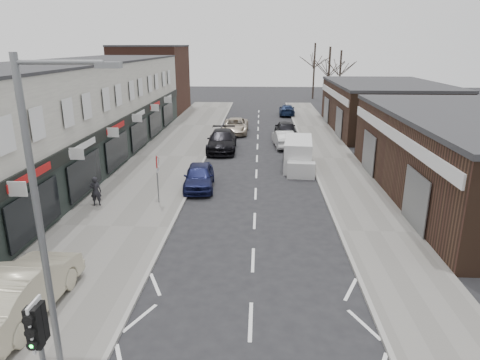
# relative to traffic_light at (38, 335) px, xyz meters

# --- Properties ---
(pavement_left) EXTENTS (5.50, 64.00, 0.12)m
(pavement_left) POSITION_rel_traffic_light_xyz_m (-2.35, 24.02, -2.35)
(pavement_left) COLOR slate
(pavement_left) RESTS_ON ground
(pavement_right) EXTENTS (3.50, 64.00, 0.12)m
(pavement_right) POSITION_rel_traffic_light_xyz_m (10.15, 24.02, -2.35)
(pavement_right) COLOR slate
(pavement_right) RESTS_ON ground
(shop_terrace_left) EXTENTS (8.00, 41.00, 7.10)m
(shop_terrace_left) POSITION_rel_traffic_light_xyz_m (-9.10, 21.52, 1.14)
(shop_terrace_left) COLOR silver
(shop_terrace_left) RESTS_ON ground
(brick_block_far) EXTENTS (8.00, 10.00, 8.00)m
(brick_block_far) POSITION_rel_traffic_light_xyz_m (-9.10, 47.02, 1.59)
(brick_block_far) COLOR #49281F
(brick_block_far) RESTS_ON ground
(right_unit_far) EXTENTS (10.00, 16.00, 4.50)m
(right_unit_far) POSITION_rel_traffic_light_xyz_m (16.90, 36.02, -0.16)
(right_unit_far) COLOR #3B261A
(right_unit_far) RESTS_ON ground
(tree_far_a) EXTENTS (3.60, 3.60, 8.00)m
(tree_far_a) POSITION_rel_traffic_light_xyz_m (13.40, 50.02, -2.41)
(tree_far_a) COLOR #382D26
(tree_far_a) RESTS_ON ground
(tree_far_b) EXTENTS (3.60, 3.60, 7.50)m
(tree_far_b) POSITION_rel_traffic_light_xyz_m (15.90, 56.02, -2.41)
(tree_far_b) COLOR #382D26
(tree_far_b) RESTS_ON ground
(tree_far_c) EXTENTS (3.60, 3.60, 8.50)m
(tree_far_c) POSITION_rel_traffic_light_xyz_m (12.90, 62.02, -2.41)
(tree_far_c) COLOR #382D26
(tree_far_c) RESTS_ON ground
(traffic_light) EXTENTS (0.28, 0.60, 3.10)m
(traffic_light) POSITION_rel_traffic_light_xyz_m (0.00, 0.00, 0.00)
(traffic_light) COLOR slate
(traffic_light) RESTS_ON pavement_left
(street_lamp) EXTENTS (2.23, 0.22, 8.00)m
(street_lamp) POSITION_rel_traffic_light_xyz_m (-0.13, 1.22, 2.20)
(street_lamp) COLOR slate
(street_lamp) RESTS_ON pavement_left
(warning_sign) EXTENTS (0.12, 0.80, 2.70)m
(warning_sign) POSITION_rel_traffic_light_xyz_m (-0.76, 14.02, -0.21)
(warning_sign) COLOR slate
(warning_sign) RESTS_ON pavement_left
(white_van) EXTENTS (2.22, 5.33, 2.02)m
(white_van) POSITION_rel_traffic_light_xyz_m (7.28, 21.59, -1.46)
(white_van) COLOR silver
(white_van) RESTS_ON ground
(sedan_on_pavement) EXTENTS (1.96, 5.16, 1.68)m
(sedan_on_pavement) POSITION_rel_traffic_light_xyz_m (-2.76, 3.94, -1.46)
(sedan_on_pavement) COLOR #BFB699
(sedan_on_pavement) RESTS_ON pavement_left
(pedestrian) EXTENTS (0.61, 0.43, 1.58)m
(pedestrian) POSITION_rel_traffic_light_xyz_m (-3.97, 13.44, -1.51)
(pedestrian) COLOR black
(pedestrian) RESTS_ON pavement_left
(parked_car_left_a) EXTENTS (2.04, 4.41, 1.46)m
(parked_car_left_a) POSITION_rel_traffic_light_xyz_m (1.00, 16.89, -1.68)
(parked_car_left_a) COLOR #141941
(parked_car_left_a) RESTS_ON ground
(parked_car_left_b) EXTENTS (2.42, 5.68, 1.63)m
(parked_car_left_b) POSITION_rel_traffic_light_xyz_m (1.53, 26.46, -1.60)
(parked_car_left_b) COLOR black
(parked_car_left_b) RESTS_ON ground
(parked_car_left_c) EXTENTS (2.40, 5.14, 1.42)m
(parked_car_left_c) POSITION_rel_traffic_light_xyz_m (2.20, 33.63, -1.70)
(parked_car_left_c) COLOR #B9A994
(parked_car_left_c) RESTS_ON ground
(parked_car_right_a) EXTENTS (1.90, 4.37, 1.40)m
(parked_car_right_a) POSITION_rel_traffic_light_xyz_m (6.60, 28.00, -1.72)
(parked_car_right_a) COLOR silver
(parked_car_right_a) RESTS_ON ground
(parked_car_right_b) EXTENTS (1.94, 4.70, 1.59)m
(parked_car_right_b) POSITION_rel_traffic_light_xyz_m (6.95, 31.87, -1.62)
(parked_car_right_b) COLOR black
(parked_car_right_b) RESTS_ON ground
(parked_car_right_c) EXTENTS (2.00, 4.58, 1.31)m
(parked_car_right_c) POSITION_rel_traffic_light_xyz_m (7.83, 45.01, -1.76)
(parked_car_right_c) COLOR #142141
(parked_car_right_c) RESTS_ON ground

